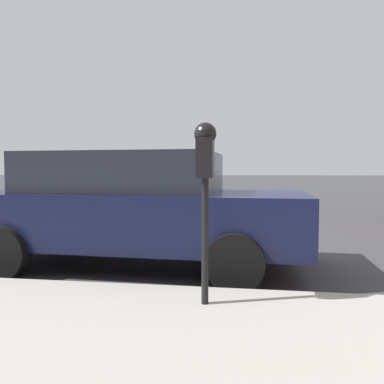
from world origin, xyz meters
The scene contains 3 objects.
ground_plane centered at (0.00, 0.00, 0.00)m, with size 220.00×220.00×0.00m, color #424244.
parking_meter centered at (-2.66, -0.48, 1.34)m, with size 0.21×0.19×1.55m.
car_navy centered at (-0.86, 0.68, 0.81)m, with size 2.18×4.55×1.54m.
Camera 1 is at (-5.81, -0.83, 1.30)m, focal length 35.00 mm.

